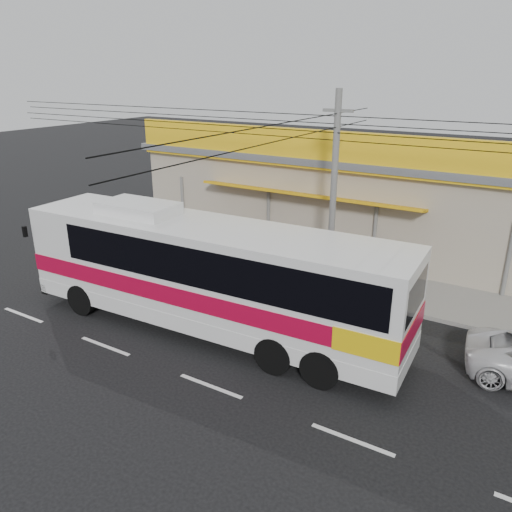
{
  "coord_description": "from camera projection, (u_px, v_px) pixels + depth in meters",
  "views": [
    {
      "loc": [
        6.9,
        -11.55,
        7.95
      ],
      "look_at": [
        -1.3,
        2.0,
        2.05
      ],
      "focal_mm": 35.0,
      "sensor_mm": 36.0,
      "label": 1
    }
  ],
  "objects": [
    {
      "name": "sidewalk",
      "position": [
        335.0,
        278.0,
        20.16
      ],
      "size": [
        30.0,
        3.2,
        0.15
      ],
      "primitive_type": "cube",
      "color": "gray",
      "rests_on": "ground"
    },
    {
      "name": "utility_pole",
      "position": [
        337.0,
        127.0,
        17.37
      ],
      "size": [
        34.0,
        14.0,
        7.4
      ],
      "color": "#5E5F5C",
      "rests_on": "ground"
    },
    {
      "name": "motorbike_red",
      "position": [
        102.0,
        228.0,
        24.69
      ],
      "size": [
        1.92,
        1.22,
        0.95
      ],
      "primitive_type": "imported",
      "rotation": [
        0.0,
        0.0,
        1.93
      ],
      "color": "maroon",
      "rests_on": "sidewalk"
    },
    {
      "name": "lane_markings",
      "position": [
        211.0,
        386.0,
        13.37
      ],
      "size": [
        50.0,
        0.12,
        0.01
      ],
      "primitive_type": null,
      "color": "silver",
      "rests_on": "ground"
    },
    {
      "name": "motorbike_dark",
      "position": [
        167.0,
        221.0,
        25.43
      ],
      "size": [
        1.97,
        1.13,
        1.14
      ],
      "primitive_type": "imported",
      "rotation": [
        0.0,
        0.0,
        1.24
      ],
      "color": "black",
      "rests_on": "sidewalk"
    },
    {
      "name": "storefront_building",
      "position": [
        382.0,
        196.0,
        23.83
      ],
      "size": [
        22.6,
        9.2,
        5.7
      ],
      "color": "#A29782",
      "rests_on": "ground"
    },
    {
      "name": "coach_bus",
      "position": [
        213.0,
        271.0,
        15.51
      ],
      "size": [
        12.87,
        3.19,
        3.94
      ],
      "rotation": [
        0.0,
        0.0,
        0.04
      ],
      "color": "silver",
      "rests_on": "ground"
    },
    {
      "name": "ground",
      "position": [
        259.0,
        345.0,
        15.38
      ],
      "size": [
        120.0,
        120.0,
        0.0
      ],
      "primitive_type": "plane",
      "color": "black",
      "rests_on": "ground"
    }
  ]
}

